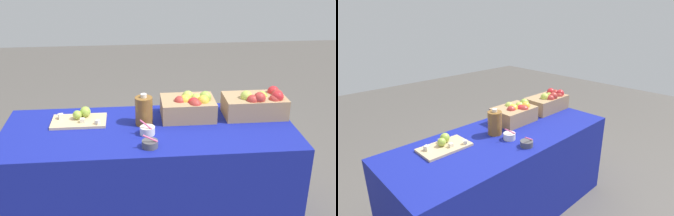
# 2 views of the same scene
# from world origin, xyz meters

# --- Properties ---
(table) EXTENTS (1.90, 0.76, 0.74)m
(table) POSITION_xyz_m (0.00, 0.00, 0.37)
(table) COLOR navy
(table) RESTS_ON ground_plane
(apple_crate_left) EXTENTS (0.42, 0.25, 0.20)m
(apple_crate_left) POSITION_xyz_m (0.74, 0.14, 0.83)
(apple_crate_left) COLOR tan
(apple_crate_left) RESTS_ON table
(apple_crate_middle) EXTENTS (0.36, 0.27, 0.19)m
(apple_crate_middle) POSITION_xyz_m (0.28, 0.14, 0.83)
(apple_crate_middle) COLOR tan
(apple_crate_middle) RESTS_ON table
(cutting_board_front) EXTENTS (0.36, 0.22, 0.09)m
(cutting_board_front) POSITION_xyz_m (-0.46, 0.14, 0.76)
(cutting_board_front) COLOR #D1B284
(cutting_board_front) RESTS_ON table
(sample_bowl_near) EXTENTS (0.10, 0.09, 0.10)m
(sample_bowl_near) POSITION_xyz_m (-0.02, -0.08, 0.77)
(sample_bowl_near) COLOR silver
(sample_bowl_near) RESTS_ON table
(sample_bowl_mid) EXTENTS (0.10, 0.10, 0.10)m
(sample_bowl_mid) POSITION_xyz_m (-0.01, -0.26, 0.76)
(sample_bowl_mid) COLOR #4C4C51
(sample_bowl_mid) RESTS_ON table
(cider_jug) EXTENTS (0.12, 0.12, 0.21)m
(cider_jug) POSITION_xyz_m (-0.03, 0.07, 0.84)
(cider_jug) COLOR brown
(cider_jug) RESTS_ON table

